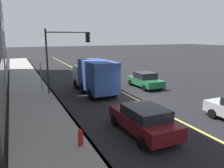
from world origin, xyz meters
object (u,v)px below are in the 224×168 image
at_px(traffic_light_mast, 64,50).
at_px(car_green, 145,80).
at_px(truck_blue, 95,76).
at_px(fire_hydrant, 81,139).
at_px(street_sign_post, 41,75).
at_px(car_maroon, 144,119).

bearing_deg(traffic_light_mast, car_green, -98.52).
height_order(truck_blue, fire_hydrant, truck_blue).
distance_m(car_green, street_sign_post, 10.04).
relative_size(truck_blue, street_sign_post, 2.36).
bearing_deg(fire_hydrant, car_maroon, -87.01).
bearing_deg(car_green, traffic_light_mast, 81.48).
bearing_deg(truck_blue, car_maroon, 176.25).
relative_size(car_green, traffic_light_mast, 0.73).
bearing_deg(fire_hydrant, truck_blue, -23.73).
bearing_deg(car_maroon, truck_blue, -3.75).
distance_m(car_maroon, traffic_light_mast, 10.97).
bearing_deg(car_maroon, street_sign_post, 18.77).
distance_m(truck_blue, street_sign_post, 4.86).
height_order(car_maroon, street_sign_post, street_sign_post).
height_order(truck_blue, traffic_light_mast, traffic_light_mast).
xyz_separation_m(car_green, car_maroon, (-9.20, 6.00, 0.03)).
relative_size(car_maroon, fire_hydrant, 4.80).
relative_size(truck_blue, fire_hydrant, 6.98).
xyz_separation_m(truck_blue, fire_hydrant, (-9.33, 4.10, -1.14)).
bearing_deg(fire_hydrant, street_sign_post, 1.54).
xyz_separation_m(car_green, fire_hydrant, (-9.38, 9.50, -0.30)).
bearing_deg(car_green, truck_blue, 90.62).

